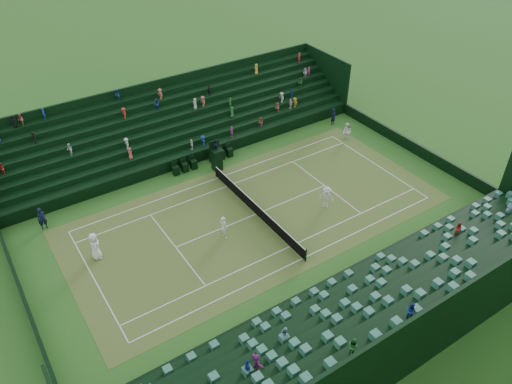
# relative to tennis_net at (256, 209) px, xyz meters

# --- Properties ---
(ground) EXTENTS (160.00, 160.00, 0.00)m
(ground) POSITION_rel_tennis_net_xyz_m (0.00, 0.00, -0.53)
(ground) COLOR #2D6B21
(ground) RESTS_ON ground
(court_surface) EXTENTS (12.97, 26.77, 0.01)m
(court_surface) POSITION_rel_tennis_net_xyz_m (0.00, 0.00, -0.52)
(court_surface) COLOR #336C24
(court_surface) RESTS_ON ground
(perimeter_wall_north) EXTENTS (17.17, 0.20, 1.00)m
(perimeter_wall_north) POSITION_rel_tennis_net_xyz_m (0.00, 15.88, -0.03)
(perimeter_wall_north) COLOR black
(perimeter_wall_north) RESTS_ON ground
(perimeter_wall_south) EXTENTS (17.17, 0.20, 1.00)m
(perimeter_wall_south) POSITION_rel_tennis_net_xyz_m (0.00, -15.88, -0.03)
(perimeter_wall_south) COLOR black
(perimeter_wall_south) RESTS_ON ground
(perimeter_wall_east) EXTENTS (0.20, 31.77, 1.00)m
(perimeter_wall_east) POSITION_rel_tennis_net_xyz_m (8.48, 0.00, -0.03)
(perimeter_wall_east) COLOR black
(perimeter_wall_east) RESTS_ON ground
(perimeter_wall_west) EXTENTS (0.20, 31.77, 1.00)m
(perimeter_wall_west) POSITION_rel_tennis_net_xyz_m (-8.48, 0.00, -0.03)
(perimeter_wall_west) COLOR black
(perimeter_wall_west) RESTS_ON ground
(north_grandstand) EXTENTS (6.60, 32.00, 4.90)m
(north_grandstand) POSITION_rel_tennis_net_xyz_m (12.66, 0.00, 1.02)
(north_grandstand) COLOR black
(north_grandstand) RESTS_ON ground
(south_grandstand) EXTENTS (6.60, 32.00, 4.90)m
(south_grandstand) POSITION_rel_tennis_net_xyz_m (-12.66, 0.00, 1.02)
(south_grandstand) COLOR black
(south_grandstand) RESTS_ON ground
(tennis_net) EXTENTS (11.67, 0.10, 1.06)m
(tennis_net) POSITION_rel_tennis_net_xyz_m (0.00, 0.00, 0.00)
(tennis_net) COLOR black
(tennis_net) RESTS_ON ground
(umpire_chair) EXTENTS (0.89, 0.89, 2.81)m
(umpire_chair) POSITION_rel_tennis_net_xyz_m (-6.62, 0.59, 0.67)
(umpire_chair) COLOR black
(umpire_chair) RESTS_ON ground
(courtside_chairs) EXTENTS (0.51, 5.48, 1.10)m
(courtside_chairs) POSITION_rel_tennis_net_xyz_m (-7.81, -0.05, -0.11)
(courtside_chairs) COLOR black
(courtside_chairs) RESTS_ON ground
(player_near_west) EXTENTS (1.08, 0.83, 1.98)m
(player_near_west) POSITION_rel_tennis_net_xyz_m (-1.95, -11.04, 0.46)
(player_near_west) COLOR white
(player_near_west) RESTS_ON ground
(player_near_east) EXTENTS (0.73, 0.57, 1.76)m
(player_near_east) POSITION_rel_tennis_net_xyz_m (0.86, -3.17, 0.35)
(player_near_east) COLOR white
(player_near_east) RESTS_ON ground
(player_far_west) EXTENTS (0.81, 0.63, 1.67)m
(player_far_west) POSITION_rel_tennis_net_xyz_m (-4.34, 12.47, 0.31)
(player_far_west) COLOR white
(player_far_west) RESTS_ON ground
(player_far_east) EXTENTS (1.25, 1.20, 1.71)m
(player_far_east) POSITION_rel_tennis_net_xyz_m (2.03, 4.80, 0.33)
(player_far_east) COLOR silver
(player_far_east) RESTS_ON ground
(line_judge_north) EXTENTS (0.53, 0.67, 1.60)m
(line_judge_north) POSITION_rel_tennis_net_xyz_m (-7.27, 13.43, 0.27)
(line_judge_north) COLOR black
(line_judge_north) RESTS_ON ground
(line_judge_south) EXTENTS (0.43, 0.64, 1.70)m
(line_judge_south) POSITION_rel_tennis_net_xyz_m (-6.83, -13.12, 0.32)
(line_judge_south) COLOR black
(line_judge_south) RESTS_ON ground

